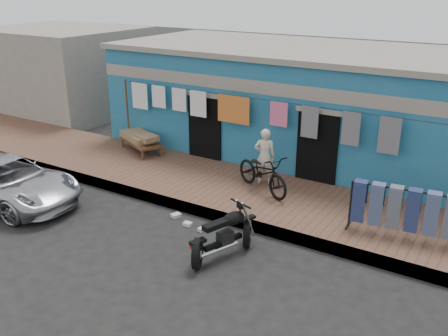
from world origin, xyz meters
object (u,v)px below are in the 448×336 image
Objects in this scene: jeans_rack at (403,211)px; car at (6,180)px; motorcycle at (223,233)px; charpoy at (141,142)px; bicycle at (263,168)px; seated_person at (265,156)px.

car is at bearing -161.58° from jeans_rack.
car is 9.37m from jeans_rack.
car reaches higher than motorcycle.
car is at bearing -99.81° from charpoy.
jeans_rack is (8.89, 2.96, 0.21)m from car.
jeans_rack is at bearing 57.24° from motorcycle.
bicycle is at bearing -9.40° from charpoy.
car is 4.30m from charpoy.
motorcycle is 3.74m from jeans_rack.
motorcycle is at bearing -87.11° from car.
jeans_rack is at bearing -8.89° from charpoy.
bicycle is 3.57m from jeans_rack.
jeans_rack is at bearing 142.21° from seated_person.
car is at bearing -155.64° from motorcycle.
bicycle is 4.70m from charpoy.
bicycle is 1.09× the size of motorcycle.
motorcycle reaches higher than charpoy.
charpoy is at bearing -26.46° from seated_person.
bicycle is 1.00× the size of charpoy.
bicycle reaches higher than car.
seated_person is at bearing -3.61° from charpoy.
charpoy is at bearing 163.86° from motorcycle.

